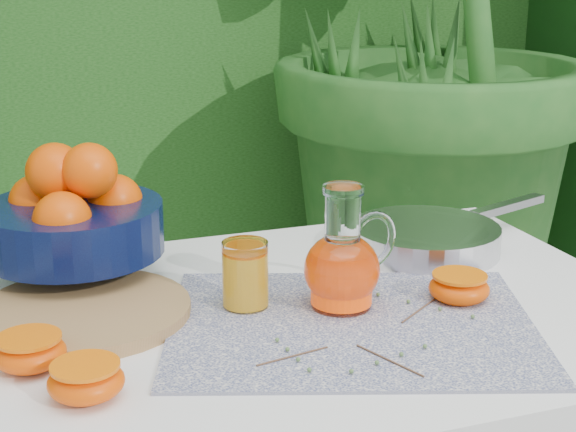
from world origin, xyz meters
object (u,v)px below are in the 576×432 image
object	(u,v)px
cutting_board	(85,311)
juice_pitcher	(343,265)
saute_pan	(427,237)
white_table	(293,364)
fruit_bowl	(73,217)

from	to	relation	value
cutting_board	juice_pitcher	world-z (taller)	juice_pitcher
juice_pitcher	saute_pan	size ratio (longest dim) A/B	0.39
white_table	juice_pitcher	distance (m)	0.16
white_table	juice_pitcher	xyz separation A→B (m)	(0.07, -0.02, 0.14)
cutting_board	juice_pitcher	bearing A→B (deg)	-14.58
white_table	juice_pitcher	bearing A→B (deg)	-14.67
white_table	saute_pan	distance (m)	0.35
white_table	fruit_bowl	xyz separation A→B (m)	(-0.26, 0.23, 0.18)
cutting_board	fruit_bowl	xyz separation A→B (m)	(0.01, 0.15, 0.09)
cutting_board	fruit_bowl	distance (m)	0.18
cutting_board	saute_pan	xyz separation A→B (m)	(0.56, 0.09, 0.02)
fruit_bowl	saute_pan	world-z (taller)	fruit_bowl
white_table	cutting_board	xyz separation A→B (m)	(-0.27, 0.07, 0.09)
white_table	cutting_board	bearing A→B (deg)	165.45
cutting_board	fruit_bowl	world-z (taller)	fruit_bowl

